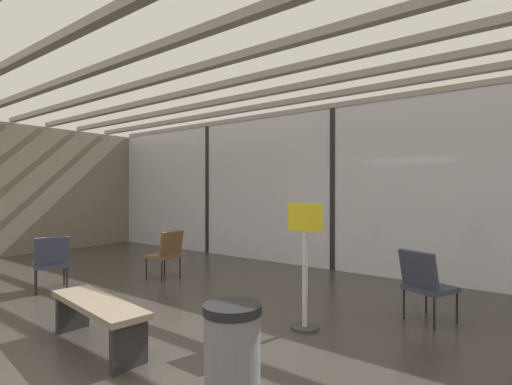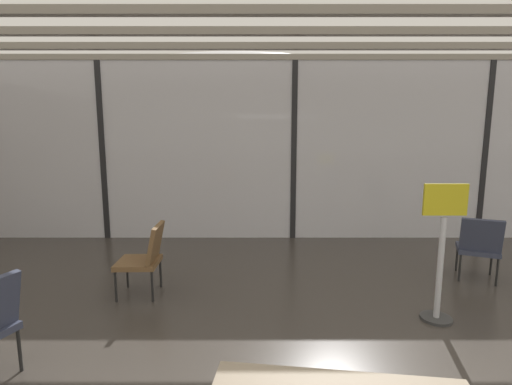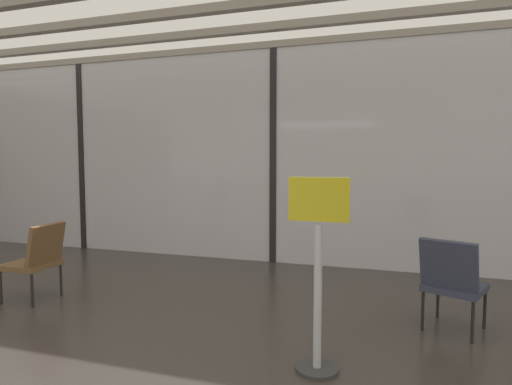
{
  "view_description": "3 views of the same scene",
  "coord_description": "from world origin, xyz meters",
  "px_view_note": "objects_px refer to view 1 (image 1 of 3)",
  "views": [
    {
      "loc": [
        3.42,
        -1.79,
        1.58
      ],
      "look_at": [
        -1.79,
        4.98,
        1.54
      ],
      "focal_mm": 26.74,
      "sensor_mm": 36.0,
      "label": 1
    },
    {
      "loc": [
        -0.69,
        -1.63,
        1.91
      ],
      "look_at": [
        -0.68,
        6.04,
        0.73
      ],
      "focal_mm": 25.94,
      "sensor_mm": 36.0,
      "label": 2
    },
    {
      "loc": [
        1.68,
        -1.01,
        1.56
      ],
      "look_at": [
        -0.51,
        5.92,
        1.01
      ],
      "focal_mm": 29.58,
      "sensor_mm": 36.0,
      "label": 3
    }
  ],
  "objects_px": {
    "waiting_bench": "(98,311)",
    "lounge_chair_3": "(166,251)",
    "parked_airplane": "(362,170)",
    "info_sign": "(305,270)",
    "lounge_chair_0": "(425,281)",
    "lounge_chair_2": "(51,260)",
    "trash_bin": "(232,371)"
  },
  "relations": [
    {
      "from": "waiting_bench",
      "to": "info_sign",
      "type": "xyz_separation_m",
      "value": [
        1.4,
        1.73,
        0.32
      ]
    },
    {
      "from": "waiting_bench",
      "to": "trash_bin",
      "type": "bearing_deg",
      "value": 0.22
    },
    {
      "from": "lounge_chair_2",
      "to": "trash_bin",
      "type": "xyz_separation_m",
      "value": [
        4.62,
        -0.96,
        -0.06
      ]
    },
    {
      "from": "lounge_chair_3",
      "to": "info_sign",
      "type": "relative_size",
      "value": 0.6
    },
    {
      "from": "lounge_chair_0",
      "to": "trash_bin",
      "type": "bearing_deg",
      "value": 105.49
    },
    {
      "from": "lounge_chair_0",
      "to": "lounge_chair_3",
      "type": "bearing_deg",
      "value": 29.28
    },
    {
      "from": "trash_bin",
      "to": "info_sign",
      "type": "xyz_separation_m",
      "value": [
        -0.61,
        1.97,
        0.25
      ]
    },
    {
      "from": "lounge_chair_0",
      "to": "lounge_chair_2",
      "type": "xyz_separation_m",
      "value": [
        -5.05,
        -2.08,
        0.0
      ]
    },
    {
      "from": "parked_airplane",
      "to": "trash_bin",
      "type": "relative_size",
      "value": 16.83
    },
    {
      "from": "parked_airplane",
      "to": "lounge_chair_3",
      "type": "height_order",
      "value": "parked_airplane"
    },
    {
      "from": "trash_bin",
      "to": "info_sign",
      "type": "bearing_deg",
      "value": 107.34
    },
    {
      "from": "lounge_chair_0",
      "to": "lounge_chair_2",
      "type": "height_order",
      "value": "same"
    },
    {
      "from": "lounge_chair_0",
      "to": "lounge_chair_3",
      "type": "distance_m",
      "value": 4.29
    },
    {
      "from": "lounge_chair_2",
      "to": "waiting_bench",
      "type": "bearing_deg",
      "value": 95.06
    },
    {
      "from": "lounge_chair_2",
      "to": "lounge_chair_3",
      "type": "bearing_deg",
      "value": 174.91
    },
    {
      "from": "trash_bin",
      "to": "info_sign",
      "type": "distance_m",
      "value": 2.08
    },
    {
      "from": "lounge_chair_0",
      "to": "info_sign",
      "type": "relative_size",
      "value": 0.6
    },
    {
      "from": "lounge_chair_0",
      "to": "waiting_bench",
      "type": "xyz_separation_m",
      "value": [
        -2.45,
        -2.79,
        -0.13
      ]
    },
    {
      "from": "lounge_chair_0",
      "to": "waiting_bench",
      "type": "height_order",
      "value": "lounge_chair_0"
    },
    {
      "from": "parked_airplane",
      "to": "info_sign",
      "type": "distance_m",
      "value": 9.54
    },
    {
      "from": "parked_airplane",
      "to": "lounge_chair_2",
      "type": "height_order",
      "value": "parked_airplane"
    },
    {
      "from": "parked_airplane",
      "to": "trash_bin",
      "type": "height_order",
      "value": "parked_airplane"
    },
    {
      "from": "lounge_chair_3",
      "to": "waiting_bench",
      "type": "xyz_separation_m",
      "value": [
        1.82,
        -2.36,
        -0.13
      ]
    },
    {
      "from": "waiting_bench",
      "to": "lounge_chair_3",
      "type": "bearing_deg",
      "value": 134.65
    },
    {
      "from": "lounge_chair_2",
      "to": "trash_bin",
      "type": "bearing_deg",
      "value": 98.73
    },
    {
      "from": "lounge_chair_0",
      "to": "lounge_chair_2",
      "type": "bearing_deg",
      "value": 45.85
    },
    {
      "from": "info_sign",
      "to": "lounge_chair_2",
      "type": "bearing_deg",
      "value": -165.83
    },
    {
      "from": "parked_airplane",
      "to": "lounge_chair_3",
      "type": "bearing_deg",
      "value": -92.04
    },
    {
      "from": "parked_airplane",
      "to": "lounge_chair_0",
      "type": "relative_size",
      "value": 16.63
    },
    {
      "from": "lounge_chair_0",
      "to": "info_sign",
      "type": "xyz_separation_m",
      "value": [
        -1.04,
        -1.06,
        0.18
      ]
    },
    {
      "from": "parked_airplane",
      "to": "info_sign",
      "type": "relative_size",
      "value": 10.05
    },
    {
      "from": "lounge_chair_0",
      "to": "lounge_chair_2",
      "type": "distance_m",
      "value": 5.46
    }
  ]
}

